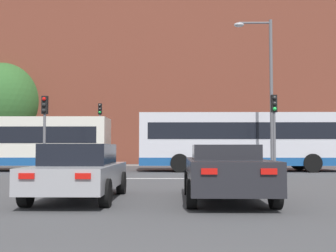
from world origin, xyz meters
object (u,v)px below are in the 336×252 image
Objects in this scene: traffic_light_near_right at (274,121)px; street_lamp_junction at (265,81)px; car_roadster_right at (226,172)px; traffic_light_near_left at (44,122)px; pedestrian_waiting at (102,153)px; car_saloon_left at (80,171)px; bus_crossing_lead at (242,140)px; traffic_light_far_left at (100,124)px; pedestrian_walking_east at (244,152)px; bus_crossing_trailing at (14,142)px.

street_lamp_junction reaches higher than traffic_light_near_right.
traffic_light_near_right is 2.49m from street_lamp_junction.
street_lamp_junction is at bearing 72.81° from car_roadster_right.
traffic_light_near_left is 10.36m from traffic_light_near_right.
pedestrian_waiting is at bearing 108.44° from car_roadster_right.
car_saloon_left reaches higher than car_roadster_right.
traffic_light_near_right is (0.72, -4.64, 0.80)m from bus_crossing_lead.
street_lamp_junction is (9.91, -10.10, 1.57)m from traffic_light_far_left.
street_lamp_junction is at bearing 11.17° from traffic_light_near_left.
pedestrian_walking_east is at bearing 85.63° from street_lamp_junction.
bus_crossing_lead is 11.59m from traffic_light_far_left.
car_saloon_left is at bearing -129.48° from traffic_light_near_right.
traffic_light_near_right is 15.34m from pedestrian_waiting.
car_roadster_right is 0.99× the size of traffic_light_far_left.
pedestrian_waiting is at bearing 133.49° from street_lamp_junction.
traffic_light_far_left reaches higher than pedestrian_waiting.
traffic_light_far_left is (3.73, 6.83, 1.43)m from bus_crossing_trailing.
bus_crossing_lead is 3.07× the size of traffic_light_near_right.
bus_crossing_trailing reaches higher than car_roadster_right.
bus_crossing_lead is at bearing -36.38° from traffic_light_far_left.
car_roadster_right is at bearing -71.62° from traffic_light_far_left.
pedestrian_waiting is at bearing 49.91° from traffic_light_far_left.
traffic_light_far_left is 1.22× the size of traffic_light_near_right.
pedestrian_waiting is (-9.84, 11.65, -1.61)m from traffic_light_near_right.
car_roadster_right is 0.59× the size of street_lamp_junction.
traffic_light_far_left reaches higher than traffic_light_near_left.
bus_crossing_lead is at bearing 64.81° from car_saloon_left.
car_saloon_left is 14.79m from bus_crossing_trailing.
car_saloon_left is 0.41× the size of bus_crossing_trailing.
bus_crossing_trailing is 14.34m from street_lamp_junction.
car_saloon_left is 0.98× the size of traffic_light_far_left.
bus_crossing_trailing is (-10.41, 13.30, 0.90)m from car_roadster_right.
pedestrian_walking_east is at bearing 51.21° from traffic_light_near_left.
pedestrian_waiting is 10.78m from pedestrian_walking_east.
bus_crossing_trailing is 16.90m from pedestrian_walking_east.
car_saloon_left is 11.16m from traffic_light_near_right.
bus_crossing_trailing is 2.36× the size of traffic_light_far_left.
traffic_light_near_right is (9.99, -11.47, -0.51)m from traffic_light_far_left.
traffic_light_far_left is 2.13m from pedestrian_waiting.
car_roadster_right is 21.35m from traffic_light_far_left.
car_roadster_right is 10.80m from traffic_light_near_left.
street_lamp_junction is at bearing -103.49° from bus_crossing_trailing.
traffic_light_near_left reaches higher than pedestrian_walking_east.
street_lamp_junction is 14.65m from pedestrian_waiting.
bus_crossing_lead reaches higher than pedestrian_walking_east.
car_saloon_left is 20.33m from traffic_light_far_left.
traffic_light_near_right is (10.34, 0.66, 0.08)m from traffic_light_near_left.
car_roadster_right is at bearing -48.70° from traffic_light_near_left.
pedestrian_waiting is at bearing 52.44° from bus_crossing_lead.
traffic_light_far_left is at bearing 134.44° from street_lamp_junction.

